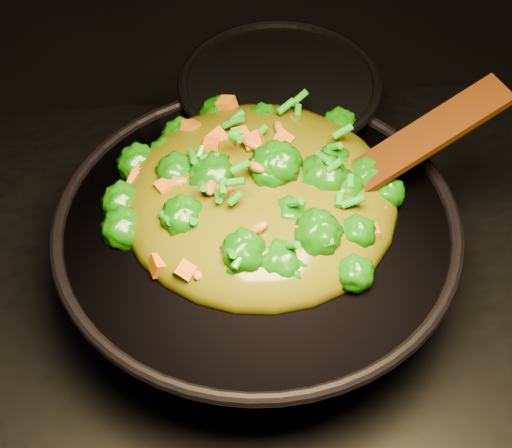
{
  "coord_description": "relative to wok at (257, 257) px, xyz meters",
  "views": [
    {
      "loc": [
        -0.06,
        -0.44,
        1.64
      ],
      "look_at": [
        -0.01,
        0.12,
        1.0
      ],
      "focal_mm": 55.0,
      "sensor_mm": 36.0,
      "label": 1
    }
  ],
  "objects": [
    {
      "name": "spatula",
      "position": [
        0.14,
        0.03,
        0.11
      ],
      "size": [
        0.27,
        0.13,
        0.12
      ],
      "primitive_type": "cube",
      "rotation": [
        0.0,
        -0.38,
        0.32
      ],
      "color": "#3C1407",
      "rests_on": "wok"
    },
    {
      "name": "stir_fry",
      "position": [
        0.01,
        0.03,
        0.11
      ],
      "size": [
        0.36,
        0.36,
        0.1
      ],
      "primitive_type": null,
      "rotation": [
        0.0,
        0.0,
        0.26
      ],
      "color": "#135806",
      "rests_on": "wok"
    },
    {
      "name": "back_pot",
      "position": [
        0.05,
        0.21,
        0.01
      ],
      "size": [
        0.32,
        0.32,
        0.14
      ],
      "primitive_type": "cylinder",
      "rotation": [
        0.0,
        0.0,
        0.43
      ],
      "color": "black",
      "rests_on": "stovetop"
    },
    {
      "name": "wok",
      "position": [
        0.0,
        0.0,
        0.0
      ],
      "size": [
        0.54,
        0.54,
        0.12
      ],
      "primitive_type": null,
      "rotation": [
        0.0,
        0.0,
        -0.36
      ],
      "color": "black",
      "rests_on": "stovetop"
    }
  ]
}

